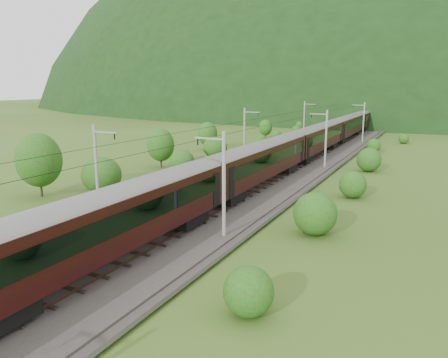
% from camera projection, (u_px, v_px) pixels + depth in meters
% --- Properties ---
extents(ground, '(600.00, 600.00, 0.00)m').
position_uv_depth(ground, '(157.00, 228.00, 36.24)').
color(ground, '#344E18').
rests_on(ground, ground).
extents(railbed, '(14.00, 220.00, 0.30)m').
position_uv_depth(railbed, '(213.00, 199.00, 44.97)').
color(railbed, '#38332D').
rests_on(railbed, ground).
extents(track_left, '(2.40, 220.00, 0.27)m').
position_uv_depth(track_left, '(193.00, 194.00, 45.96)').
color(track_left, brown).
rests_on(track_left, railbed).
extents(track_right, '(2.40, 220.00, 0.27)m').
position_uv_depth(track_right, '(234.00, 199.00, 43.88)').
color(track_right, brown).
rests_on(track_right, railbed).
extents(catenary_left, '(2.54, 192.28, 8.00)m').
position_uv_depth(catenary_left, '(245.00, 133.00, 65.99)').
color(catenary_left, gray).
rests_on(catenary_left, railbed).
extents(catenary_right, '(2.54, 192.28, 8.00)m').
position_uv_depth(catenary_right, '(325.00, 137.00, 60.68)').
color(catenary_right, gray).
rests_on(catenary_right, railbed).
extents(overhead_wires, '(4.83, 198.00, 0.03)m').
position_uv_depth(overhead_wires, '(213.00, 131.00, 43.51)').
color(overhead_wires, black).
rests_on(overhead_wires, ground).
extents(mountain_main, '(504.00, 360.00, 244.00)m').
position_uv_depth(mountain_main, '(405.00, 105.00, 264.03)').
color(mountain_main, black).
rests_on(mountain_main, ground).
extents(mountain_ridge, '(336.00, 280.00, 132.00)m').
position_uv_depth(mountain_ridge, '(249.00, 100.00, 351.18)').
color(mountain_ridge, black).
rests_on(mountain_ridge, ground).
extents(train, '(3.32, 182.77, 5.80)m').
position_uv_depth(train, '(317.00, 134.00, 70.83)').
color(train, black).
rests_on(train, ground).
extents(hazard_post_near, '(0.16, 0.16, 1.51)m').
position_uv_depth(hazard_post_near, '(332.00, 136.00, 93.65)').
color(hazard_post_near, red).
rests_on(hazard_post_near, railbed).
extents(hazard_post_far, '(0.16, 0.16, 1.48)m').
position_uv_depth(hazard_post_far, '(314.00, 146.00, 78.02)').
color(hazard_post_far, red).
rests_on(hazard_post_far, railbed).
extents(signal, '(0.27, 0.27, 2.46)m').
position_uv_depth(signal, '(315.00, 132.00, 93.38)').
color(signal, black).
rests_on(signal, railbed).
extents(vegetation_left, '(12.35, 143.47, 6.78)m').
position_uv_depth(vegetation_left, '(107.00, 164.00, 51.16)').
color(vegetation_left, '#155015').
rests_on(vegetation_left, ground).
extents(vegetation_right, '(6.02, 109.69, 3.09)m').
position_uv_depth(vegetation_right, '(343.00, 189.00, 44.17)').
color(vegetation_right, '#155015').
rests_on(vegetation_right, ground).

